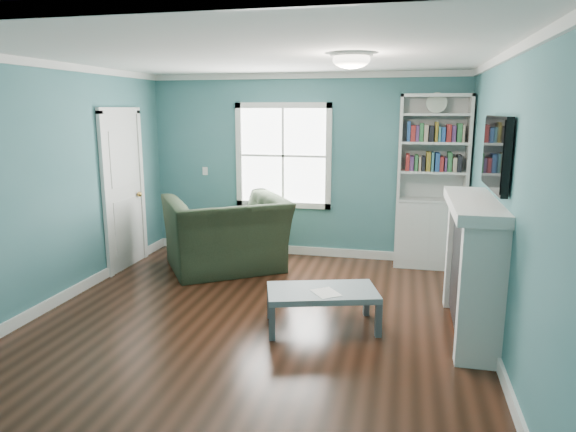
# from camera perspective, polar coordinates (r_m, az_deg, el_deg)

# --- Properties ---
(floor) EXTENTS (5.00, 5.00, 0.00)m
(floor) POSITION_cam_1_polar(r_m,az_deg,el_deg) (5.33, -3.63, -11.52)
(floor) COLOR black
(floor) RESTS_ON ground
(room_walls) EXTENTS (5.00, 5.00, 5.00)m
(room_walls) POSITION_cam_1_polar(r_m,az_deg,el_deg) (4.92, -3.87, 5.63)
(room_walls) COLOR #376E72
(room_walls) RESTS_ON ground
(trim) EXTENTS (4.50, 5.00, 2.60)m
(trim) POSITION_cam_1_polar(r_m,az_deg,el_deg) (4.97, -3.82, 1.68)
(trim) COLOR white
(trim) RESTS_ON ground
(window) EXTENTS (1.40, 0.06, 1.50)m
(window) POSITION_cam_1_polar(r_m,az_deg,el_deg) (7.40, -0.55, 6.70)
(window) COLOR white
(window) RESTS_ON room_walls
(bookshelf) EXTENTS (0.90, 0.35, 2.31)m
(bookshelf) POSITION_cam_1_polar(r_m,az_deg,el_deg) (7.10, 15.59, 1.76)
(bookshelf) COLOR silver
(bookshelf) RESTS_ON ground
(fireplace) EXTENTS (0.44, 1.58, 1.30)m
(fireplace) POSITION_cam_1_polar(r_m,az_deg,el_deg) (5.15, 19.85, -5.54)
(fireplace) COLOR black
(fireplace) RESTS_ON ground
(tv) EXTENTS (0.06, 1.10, 0.65)m
(tv) POSITION_cam_1_polar(r_m,az_deg,el_deg) (4.97, 22.12, 6.52)
(tv) COLOR black
(tv) RESTS_ON fireplace
(door) EXTENTS (0.12, 0.98, 2.17)m
(door) POSITION_cam_1_polar(r_m,az_deg,el_deg) (7.17, -17.78, 2.93)
(door) COLOR silver
(door) RESTS_ON ground
(ceiling_fixture) EXTENTS (0.38, 0.38, 0.15)m
(ceiling_fixture) POSITION_cam_1_polar(r_m,az_deg,el_deg) (4.84, 7.06, 16.94)
(ceiling_fixture) COLOR white
(ceiling_fixture) RESTS_ON room_walls
(light_switch) EXTENTS (0.08, 0.01, 0.12)m
(light_switch) POSITION_cam_1_polar(r_m,az_deg,el_deg) (7.79, -9.19, 4.96)
(light_switch) COLOR white
(light_switch) RESTS_ON room_walls
(recliner) EXTENTS (1.78, 1.64, 1.30)m
(recliner) POSITION_cam_1_polar(r_m,az_deg,el_deg) (6.82, -6.91, -0.62)
(recliner) COLOR black
(recliner) RESTS_ON ground
(coffee_table) EXTENTS (1.18, 0.86, 0.38)m
(coffee_table) POSITION_cam_1_polar(r_m,az_deg,el_deg) (5.07, 3.81, -8.70)
(coffee_table) COLOR #464F54
(coffee_table) RESTS_ON ground
(paper_sheet) EXTENTS (0.34, 0.35, 0.00)m
(paper_sheet) POSITION_cam_1_polar(r_m,az_deg,el_deg) (4.97, 4.22, -8.50)
(paper_sheet) COLOR white
(paper_sheet) RESTS_ON coffee_table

